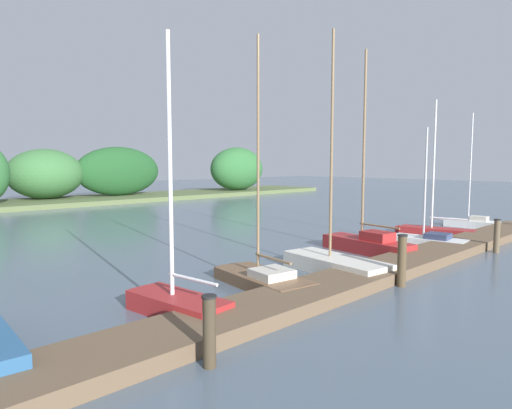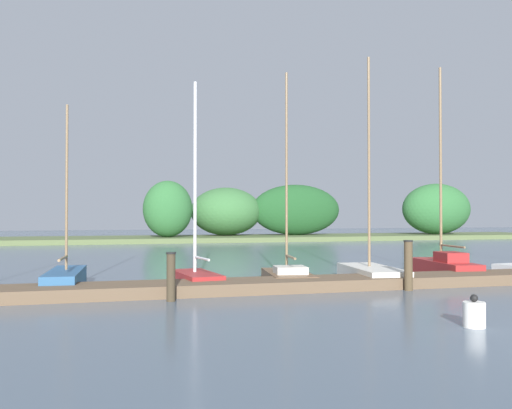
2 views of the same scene
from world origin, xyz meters
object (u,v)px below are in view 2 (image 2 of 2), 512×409
at_px(sailboat_2, 196,275).
at_px(mooring_piling_1, 171,277).
at_px(sailboat_4, 370,272).
at_px(mooring_piling_2, 408,265).
at_px(sailboat_1, 66,278).
at_px(sailboat_5, 443,264).
at_px(sailboat_3, 287,274).
at_px(channel_buoy_0, 474,314).

bearing_deg(sailboat_2, mooring_piling_1, 151.23).
height_order(sailboat_4, mooring_piling_2, sailboat_4).
bearing_deg(mooring_piling_1, sailboat_1, 130.50).
bearing_deg(sailboat_1, sailboat_5, -85.25).
relative_size(sailboat_2, sailboat_4, 0.84).
bearing_deg(sailboat_3, sailboat_4, -90.11).
bearing_deg(channel_buoy_0, mooring_piling_2, 73.04).
xyz_separation_m(sailboat_3, sailboat_5, (6.53, 0.59, 0.14)).
distance_m(sailboat_2, channel_buoy_0, 9.18).
relative_size(sailboat_5, mooring_piling_1, 6.12).
bearing_deg(sailboat_2, sailboat_3, -91.61).
distance_m(sailboat_2, mooring_piling_2, 6.73).
bearing_deg(mooring_piling_2, sailboat_3, 135.46).
bearing_deg(sailboat_2, sailboat_5, -91.75).
distance_m(mooring_piling_1, channel_buoy_0, 7.68).
bearing_deg(sailboat_2, mooring_piling_2, -119.79).
relative_size(sailboat_2, channel_buoy_0, 9.78).
bearing_deg(sailboat_5, sailboat_4, 112.81).
bearing_deg(sailboat_5, sailboat_1, 98.49).
bearing_deg(mooring_piling_1, sailboat_2, 68.26).
relative_size(sailboat_1, channel_buoy_0, 8.55).
bearing_deg(sailboat_1, mooring_piling_2, -103.87).
bearing_deg(sailboat_3, sailboat_5, -76.86).
relative_size(sailboat_5, mooring_piling_2, 5.23).
bearing_deg(mooring_piling_2, sailboat_2, 157.24).
bearing_deg(mooring_piling_2, sailboat_5, 44.36).
xyz_separation_m(sailboat_2, channel_buoy_0, (4.56, -7.96, -0.10)).
relative_size(mooring_piling_1, channel_buoy_0, 1.93).
height_order(sailboat_2, sailboat_4, sailboat_4).
bearing_deg(sailboat_4, sailboat_5, -67.76).
height_order(sailboat_2, sailboat_5, sailboat_5).
relative_size(sailboat_3, sailboat_5, 0.90).
height_order(sailboat_1, sailboat_5, sailboat_5).
bearing_deg(sailboat_5, mooring_piling_1, 116.01).
xyz_separation_m(sailboat_1, mooring_piling_2, (10.22, -3.19, 0.44)).
bearing_deg(sailboat_3, mooring_piling_2, -126.60).
height_order(sailboat_4, sailboat_5, sailboat_5).
xyz_separation_m(mooring_piling_2, channel_buoy_0, (-1.64, -5.36, -0.51)).
bearing_deg(channel_buoy_0, sailboat_5, 59.52).
bearing_deg(sailboat_4, sailboat_2, 95.64).
relative_size(sailboat_1, sailboat_3, 0.80).
xyz_separation_m(sailboat_1, mooring_piling_1, (2.90, -3.40, 0.32)).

